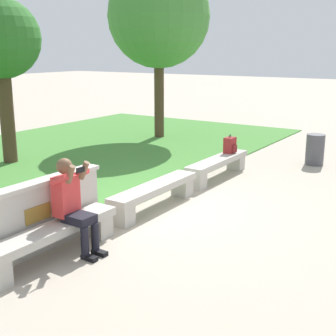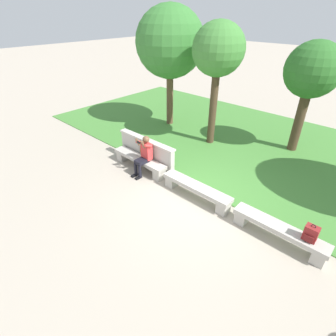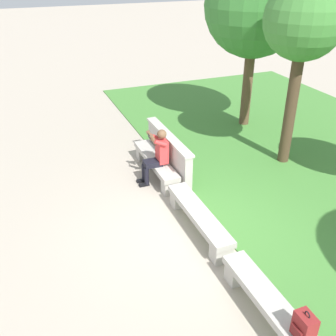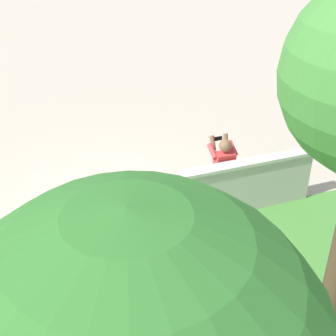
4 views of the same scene
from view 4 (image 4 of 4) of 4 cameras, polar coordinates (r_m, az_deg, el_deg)
name	(u,v)px [view 4 (image 4 of 4)]	position (r m, az deg, el deg)	size (l,w,h in m)	color
ground_plane	(109,227)	(8.07, -7.18, -7.14)	(80.00, 80.00, 0.00)	#B2A593
bench_main	(238,186)	(8.60, 8.53, -2.15)	(2.22, 0.40, 0.45)	#B7B2A8
bench_near	(108,212)	(7.89, -7.32, -5.38)	(2.22, 0.40, 0.45)	#B7B2A8
backrest_wall_with_plaque	(248,185)	(8.24, 9.71, -2.11)	(2.47, 0.24, 1.01)	#B7B2A8
person_photographer	(221,166)	(8.30, 6.47, 0.19)	(0.48, 0.73, 1.32)	black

